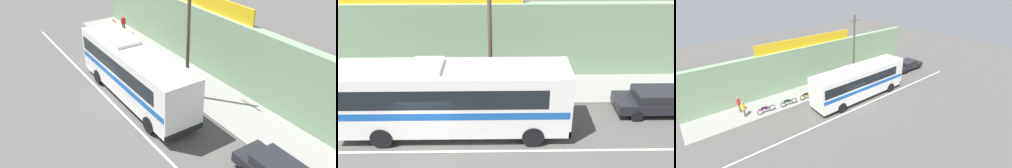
# 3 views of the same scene
# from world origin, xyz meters

# --- Properties ---
(ground_plane) EXTENTS (70.00, 70.00, 0.00)m
(ground_plane) POSITION_xyz_m (0.00, 0.00, 0.00)
(ground_plane) COLOR #4F4C49
(sidewalk_slab) EXTENTS (30.00, 3.60, 0.14)m
(sidewalk_slab) POSITION_xyz_m (0.00, 5.20, 0.07)
(sidewalk_slab) COLOR gray
(sidewalk_slab) RESTS_ON ground_plane
(storefront_facade) EXTENTS (30.00, 0.70, 4.80)m
(storefront_facade) POSITION_xyz_m (0.00, 7.35, 2.40)
(storefront_facade) COLOR gray
(storefront_facade) RESTS_ON ground_plane
(road_center_stripe) EXTENTS (30.00, 0.14, 0.01)m
(road_center_stripe) POSITION_xyz_m (0.00, -0.80, 0.00)
(road_center_stripe) COLOR silver
(road_center_stripe) RESTS_ON ground_plane
(intercity_bus) EXTENTS (11.14, 2.68, 3.78)m
(intercity_bus) POSITION_xyz_m (1.19, 0.81, 2.07)
(intercity_bus) COLOR white
(intercity_bus) RESTS_ON ground_plane
(parked_car) EXTENTS (4.54, 1.92, 1.37)m
(parked_car) POSITION_xyz_m (11.97, 2.51, 0.74)
(parked_car) COLOR black
(parked_car) RESTS_ON ground_plane
(utility_pole) EXTENTS (1.60, 0.22, 8.25)m
(utility_pole) POSITION_xyz_m (3.00, 3.77, 4.40)
(utility_pole) COLOR brown
(utility_pole) RESTS_ON sidewalk_slab
(motorcycle_purple) EXTENTS (1.86, 0.56, 0.94)m
(motorcycle_purple) POSITION_xyz_m (-5.68, 3.91, 0.57)
(motorcycle_purple) COLOR black
(motorcycle_purple) RESTS_ON sidewalk_slab
(motorcycle_red) EXTENTS (1.87, 0.56, 0.94)m
(motorcycle_red) POSITION_xyz_m (-3.46, 3.93, 0.57)
(motorcycle_red) COLOR black
(motorcycle_red) RESTS_ON sidewalk_slab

